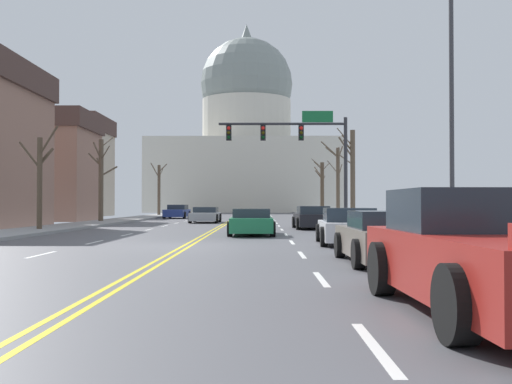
{
  "coord_description": "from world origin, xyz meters",
  "views": [
    {
      "loc": [
        2.41,
        -19.55,
        1.38
      ],
      "look_at": [
        1.99,
        30.93,
        2.33
      ],
      "focal_mm": 42.53,
      "sensor_mm": 36.0,
      "label": 1
    }
  ],
  "objects_px": {
    "sedan_near_00": "(313,218)",
    "sedan_oncoming_01": "(177,212)",
    "bicycle_parked": "(406,228)",
    "sedan_near_03": "(387,238)",
    "pickup_truck_near_04": "(487,256)",
    "sedan_oncoming_00": "(205,215)",
    "street_lamp_right": "(442,85)",
    "signal_gantry": "(300,142)",
    "sedan_near_02": "(348,227)",
    "sedan_near_01": "(252,222)",
    "pedestrian_00": "(415,211)",
    "pedestrian_01": "(404,211)"
  },
  "relations": [
    {
      "from": "sedan_oncoming_00",
      "to": "pedestrian_00",
      "type": "distance_m",
      "value": 21.21
    },
    {
      "from": "street_lamp_right",
      "to": "sedan_near_01",
      "type": "distance_m",
      "value": 10.99
    },
    {
      "from": "street_lamp_right",
      "to": "sedan_near_02",
      "type": "xyz_separation_m",
      "value": [
        -2.55,
        2.18,
        -4.4
      ]
    },
    {
      "from": "sedan_near_03",
      "to": "sedan_oncoming_01",
      "type": "xyz_separation_m",
      "value": [
        -10.69,
        42.02,
        0.02
      ]
    },
    {
      "from": "pickup_truck_near_04",
      "to": "sedan_oncoming_00",
      "type": "distance_m",
      "value": 36.62
    },
    {
      "from": "pedestrian_01",
      "to": "pedestrian_00",
      "type": "bearing_deg",
      "value": -93.08
    },
    {
      "from": "sedan_near_00",
      "to": "sedan_near_02",
      "type": "xyz_separation_m",
      "value": [
        0.16,
        -12.35,
        -0.01
      ]
    },
    {
      "from": "sedan_oncoming_00",
      "to": "pedestrian_00",
      "type": "xyz_separation_m",
      "value": [
        10.39,
        -18.48,
        0.54
      ]
    },
    {
      "from": "sedan_near_00",
      "to": "sedan_oncoming_01",
      "type": "distance_m",
      "value": 25.46
    },
    {
      "from": "sedan_near_02",
      "to": "sedan_near_03",
      "type": "bearing_deg",
      "value": -90.43
    },
    {
      "from": "sedan_near_00",
      "to": "sedan_oncoming_00",
      "type": "xyz_separation_m",
      "value": [
        -6.82,
        10.73,
        -0.05
      ]
    },
    {
      "from": "sedan_near_02",
      "to": "pedestrian_01",
      "type": "xyz_separation_m",
      "value": [
        3.55,
        7.03,
        0.47
      ]
    },
    {
      "from": "street_lamp_right",
      "to": "sedan_near_00",
      "type": "distance_m",
      "value": 15.42
    },
    {
      "from": "signal_gantry",
      "to": "pickup_truck_near_04",
      "type": "relative_size",
      "value": 1.46
    },
    {
      "from": "pedestrian_01",
      "to": "sedan_oncoming_00",
      "type": "bearing_deg",
      "value": 123.23
    },
    {
      "from": "pickup_truck_near_04",
      "to": "sedan_oncoming_00",
      "type": "relative_size",
      "value": 1.16
    },
    {
      "from": "sedan_near_00",
      "to": "signal_gantry",
      "type": "bearing_deg",
      "value": 95.57
    },
    {
      "from": "sedan_near_03",
      "to": "bicycle_parked",
      "type": "distance_m",
      "value": 7.97
    },
    {
      "from": "sedan_oncoming_01",
      "to": "bicycle_parked",
      "type": "relative_size",
      "value": 2.57
    },
    {
      "from": "sedan_near_02",
      "to": "pedestrian_01",
      "type": "bearing_deg",
      "value": 63.24
    },
    {
      "from": "sedan_near_02",
      "to": "bicycle_parked",
      "type": "xyz_separation_m",
      "value": [
        2.24,
        1.12,
        -0.09
      ]
    },
    {
      "from": "signal_gantry",
      "to": "pedestrian_00",
      "type": "xyz_separation_m",
      "value": [
        3.98,
        -11.96,
        -4.06
      ]
    },
    {
      "from": "sedan_oncoming_00",
      "to": "sedan_near_03",
      "type": "bearing_deg",
      "value": -76.84
    },
    {
      "from": "pedestrian_00",
      "to": "pedestrian_01",
      "type": "xyz_separation_m",
      "value": [
        0.13,
        2.43,
        -0.04
      ]
    },
    {
      "from": "sedan_near_02",
      "to": "sedan_oncoming_00",
      "type": "bearing_deg",
      "value": 106.81
    },
    {
      "from": "street_lamp_right",
      "to": "pedestrian_00",
      "type": "bearing_deg",
      "value": 82.7
    },
    {
      "from": "bicycle_parked",
      "to": "sedan_near_02",
      "type": "bearing_deg",
      "value": -153.46
    },
    {
      "from": "signal_gantry",
      "to": "sedan_oncoming_00",
      "type": "xyz_separation_m",
      "value": [
        -6.4,
        6.52,
        -4.6
      ]
    },
    {
      "from": "sedan_near_00",
      "to": "pickup_truck_near_04",
      "type": "height_order",
      "value": "pickup_truck_near_04"
    },
    {
      "from": "pickup_truck_near_04",
      "to": "pedestrian_00",
      "type": "xyz_separation_m",
      "value": [
        3.52,
        17.49,
        0.36
      ]
    },
    {
      "from": "pickup_truck_near_04",
      "to": "sedan_oncoming_00",
      "type": "height_order",
      "value": "pickup_truck_near_04"
    },
    {
      "from": "street_lamp_right",
      "to": "sedan_oncoming_01",
      "type": "bearing_deg",
      "value": 109.42
    },
    {
      "from": "sedan_near_01",
      "to": "pedestrian_00",
      "type": "xyz_separation_m",
      "value": [
        6.79,
        -1.35,
        0.53
      ]
    },
    {
      "from": "sedan_near_01",
      "to": "sedan_oncoming_01",
      "type": "distance_m",
      "value": 30.46
    },
    {
      "from": "sedan_oncoming_01",
      "to": "pedestrian_01",
      "type": "distance_m",
      "value": 31.86
    },
    {
      "from": "sedan_near_01",
      "to": "sedan_oncoming_00",
      "type": "xyz_separation_m",
      "value": [
        -3.6,
        17.13,
        -0.01
      ]
    },
    {
      "from": "sedan_oncoming_01",
      "to": "pedestrian_00",
      "type": "relative_size",
      "value": 2.7
    },
    {
      "from": "sedan_oncoming_00",
      "to": "signal_gantry",
      "type": "bearing_deg",
      "value": -45.49
    },
    {
      "from": "sedan_near_02",
      "to": "sedan_oncoming_01",
      "type": "bearing_deg",
      "value": 106.83
    },
    {
      "from": "sedan_oncoming_00",
      "to": "bicycle_parked",
      "type": "xyz_separation_m",
      "value": [
        9.21,
        -21.97,
        -0.05
      ]
    },
    {
      "from": "sedan_near_00",
      "to": "sedan_near_02",
      "type": "relative_size",
      "value": 0.99
    },
    {
      "from": "sedan_near_00",
      "to": "sedan_near_01",
      "type": "relative_size",
      "value": 0.92
    },
    {
      "from": "sedan_near_03",
      "to": "pickup_truck_near_04",
      "type": "distance_m",
      "value": 6.37
    },
    {
      "from": "sedan_near_03",
      "to": "sedan_near_01",
      "type": "bearing_deg",
      "value": 104.94
    },
    {
      "from": "pickup_truck_near_04",
      "to": "pedestrian_00",
      "type": "bearing_deg",
      "value": 78.62
    },
    {
      "from": "sedan_near_00",
      "to": "sedan_near_01",
      "type": "bearing_deg",
      "value": -116.7
    },
    {
      "from": "sedan_oncoming_01",
      "to": "bicycle_parked",
      "type": "distance_m",
      "value": 36.75
    },
    {
      "from": "sedan_near_03",
      "to": "sedan_oncoming_01",
      "type": "bearing_deg",
      "value": 104.27
    },
    {
      "from": "street_lamp_right",
      "to": "sedan_near_01",
      "type": "bearing_deg",
      "value": 126.07
    },
    {
      "from": "sedan_near_01",
      "to": "pedestrian_01",
      "type": "height_order",
      "value": "pedestrian_01"
    }
  ]
}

